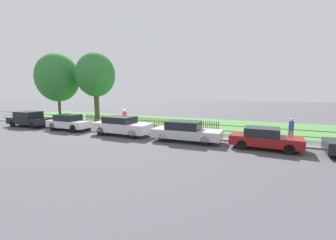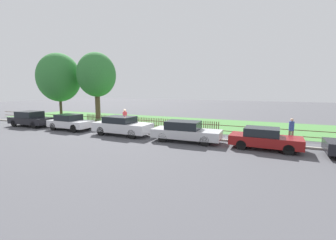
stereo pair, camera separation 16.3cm
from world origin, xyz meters
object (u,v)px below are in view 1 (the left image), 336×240
Objects in this scene: parked_car_white_van at (264,138)px; pedestrian_by_lamp at (125,118)px; parked_car_navy_estate at (122,126)px; parked_car_red_compact at (186,131)px; pedestrian_near_fence at (291,128)px; parked_car_silver_hatchback at (30,119)px; covered_motorcycle at (175,127)px; tree_behind_motorcycle at (96,75)px; parked_car_black_saloon at (69,122)px; tree_nearest_kerb at (58,78)px.

pedestrian_by_lamp reaches higher than parked_car_white_van.
parked_car_navy_estate is 10.03m from parked_car_white_van.
parked_car_red_compact is at bearing 143.11° from pedestrian_by_lamp.
parked_car_navy_estate is 11.94m from pedestrian_near_fence.
covered_motorcycle is (14.10, 1.91, -0.14)m from parked_car_silver_hatchback.
pedestrian_near_fence is at bearing 164.02° from pedestrian_by_lamp.
tree_behind_motorcycle is 4.93× the size of pedestrian_near_fence.
parked_car_red_compact is 6.45m from pedestrian_by_lamp.
parked_car_navy_estate is 1.15× the size of parked_car_white_van.
covered_motorcycle is 8.04m from pedestrian_near_fence.
tree_behind_motorcycle is at bearing 74.87° from parked_car_silver_hatchback.
parked_car_black_saloon is at bearing -163.28° from covered_motorcycle.
parked_car_navy_estate is at bearing 0.26° from parked_car_black_saloon.
tree_nearest_kerb is 5.23m from tree_behind_motorcycle.
parked_car_red_compact is at bearing -177.23° from parked_car_white_van.
parked_car_navy_estate is 0.99× the size of parked_car_red_compact.
covered_motorcycle is (-1.55, 1.90, -0.11)m from parked_car_red_compact.
tree_behind_motorcycle is 10.40m from pedestrian_by_lamp.
parked_car_red_compact is 2.46m from covered_motorcycle.
parked_car_navy_estate is 0.58× the size of tree_nearest_kerb.
tree_nearest_kerb reaches higher than pedestrian_near_fence.
parked_car_silver_hatchback is 5.02m from parked_car_black_saloon.
tree_behind_motorcycle is at bearing 161.62° from covered_motorcycle.
tree_behind_motorcycle is (1.68, 7.33, 4.49)m from parked_car_silver_hatchback.
pedestrian_by_lamp is at bearing -174.20° from covered_motorcycle.
tree_behind_motorcycle is 4.28× the size of pedestrian_by_lamp.
parked_car_navy_estate reaches higher than parked_car_silver_hatchback.
tree_behind_motorcycle reaches higher than parked_car_silver_hatchback.
tree_behind_motorcycle is at bearing 141.26° from parked_car_navy_estate.
tree_behind_motorcycle is (-12.42, 5.42, 4.63)m from covered_motorcycle.
tree_behind_motorcycle reaches higher than parked_car_navy_estate.
parked_car_navy_estate is (5.44, -0.01, 0.05)m from parked_car_black_saloon.
pedestrian_by_lamp is at bearing 22.40° from parked_car_black_saloon.
parked_car_navy_estate is 12.25m from tree_behind_motorcycle.
pedestrian_by_lamp is (9.48, 1.86, 0.31)m from parked_car_silver_hatchback.
parked_car_white_van is 11.17m from pedestrian_by_lamp.
parked_car_silver_hatchback is 2.34× the size of pedestrian_by_lamp.
parked_car_navy_estate reaches higher than parked_car_white_van.
tree_nearest_kerb is at bearing 167.24° from parked_car_white_van.
pedestrian_by_lamp reaches higher than parked_car_navy_estate.
parked_car_black_saloon is at bearing -1.59° from parked_car_silver_hatchback.
tree_nearest_kerb reaches higher than parked_car_navy_estate.
tree_behind_motorcycle is (-18.81, 7.25, 4.58)m from parked_car_white_van.
pedestrian_by_lamp is (-11.02, 1.78, 0.40)m from parked_car_white_van.
pedestrian_by_lamp is at bearing 8.88° from parked_car_silver_hatchback.
parked_car_black_saloon is at bearing -124.20° from pedestrian_near_fence.
parked_car_black_saloon is at bearing -178.02° from parked_car_white_van.
covered_motorcycle is (3.64, 1.86, -0.16)m from parked_car_navy_estate.
parked_car_red_compact is 4.85m from parked_car_white_van.
pedestrian_near_fence is at bearing -7.95° from tree_nearest_kerb.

